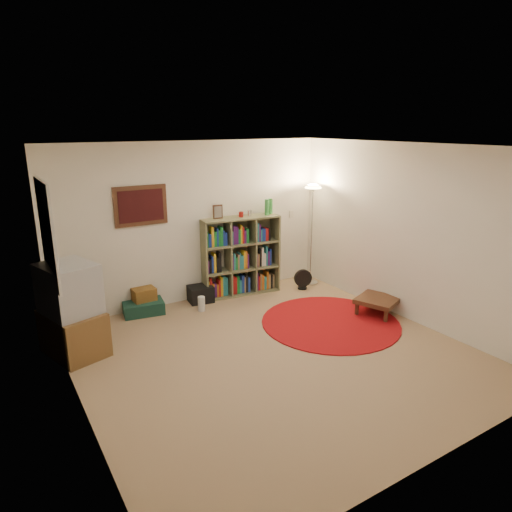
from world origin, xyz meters
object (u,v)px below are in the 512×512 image
(tv_stand, at_px, (72,311))
(suitcase, at_px, (143,307))
(floor_lamp, at_px, (313,202))
(side_table, at_px, (378,301))
(bookshelf, at_px, (239,257))
(floor_fan, at_px, (303,279))

(tv_stand, distance_m, suitcase, 1.42)
(floor_lamp, distance_m, suitcase, 3.28)
(side_table, bearing_deg, suitcase, 147.86)
(bookshelf, relative_size, tv_stand, 1.35)
(suitcase, xyz_separation_m, side_table, (2.96, -1.86, 0.12))
(floor_fan, bearing_deg, side_table, -59.66)
(bookshelf, distance_m, floor_fan, 1.19)
(tv_stand, height_order, side_table, tv_stand)
(bookshelf, height_order, floor_lamp, floor_lamp)
(side_table, bearing_deg, floor_fan, 101.31)
(floor_fan, distance_m, side_table, 1.47)
(floor_lamp, relative_size, floor_fan, 5.04)
(bookshelf, bearing_deg, floor_lamp, -3.13)
(floor_lamp, xyz_separation_m, side_table, (-0.01, -1.62, -1.25))
(floor_lamp, bearing_deg, tv_stand, -172.76)
(floor_lamp, xyz_separation_m, floor_fan, (-0.30, -0.18, -1.29))
(tv_stand, bearing_deg, side_table, -31.72)
(floor_lamp, relative_size, side_table, 2.44)
(tv_stand, distance_m, side_table, 4.23)
(suitcase, distance_m, side_table, 3.49)
(tv_stand, bearing_deg, floor_fan, -11.44)
(suitcase, bearing_deg, side_table, -22.76)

